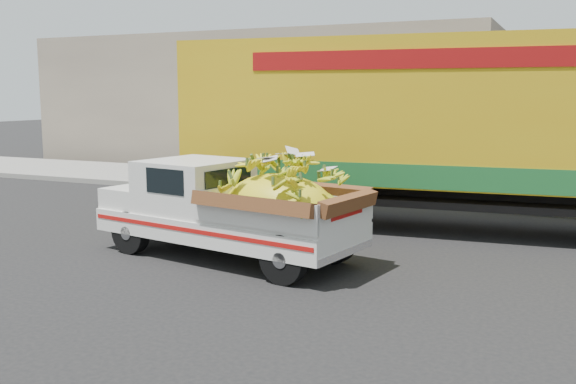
% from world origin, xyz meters
% --- Properties ---
extents(ground, '(100.00, 100.00, 0.00)m').
position_xyz_m(ground, '(0.00, 0.00, 0.00)').
color(ground, black).
rests_on(ground, ground).
extents(curb, '(60.00, 0.25, 0.15)m').
position_xyz_m(curb, '(0.00, 6.94, 0.07)').
color(curb, gray).
rests_on(curb, ground).
extents(sidewalk, '(60.00, 4.00, 0.14)m').
position_xyz_m(sidewalk, '(0.00, 9.04, 0.07)').
color(sidewalk, gray).
rests_on(sidewalk, ground).
extents(building_left, '(18.00, 6.00, 5.00)m').
position_xyz_m(building_left, '(-8.00, 14.94, 2.50)').
color(building_left, gray).
rests_on(building_left, ground).
extents(pickup_truck, '(4.81, 2.47, 1.61)m').
position_xyz_m(pickup_truck, '(-1.37, 0.57, 0.86)').
color(pickup_truck, black).
rests_on(pickup_truck, ground).
extents(semi_trailer, '(12.04, 3.52, 3.80)m').
position_xyz_m(semi_trailer, '(1.75, 4.49, 2.12)').
color(semi_trailer, black).
rests_on(semi_trailer, ground).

